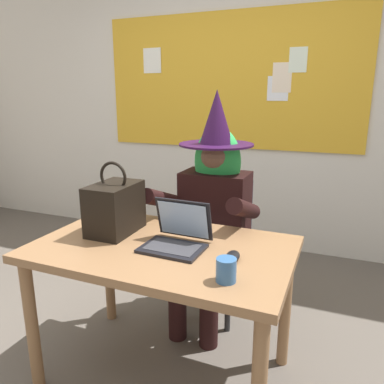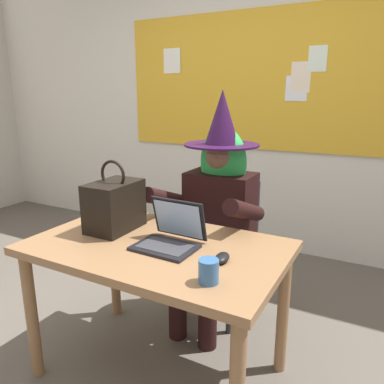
% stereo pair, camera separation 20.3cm
% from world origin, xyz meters
% --- Properties ---
extents(ground_plane, '(24.00, 24.00, 0.00)m').
position_xyz_m(ground_plane, '(0.00, 0.00, 0.00)').
color(ground_plane, '#5B544C').
extents(wall_back_bulletin, '(6.46, 2.13, 2.97)m').
position_xyz_m(wall_back_bulletin, '(0.00, 1.91, 1.50)').
color(wall_back_bulletin, silver).
rests_on(wall_back_bulletin, ground).
extents(desk_main, '(1.25, 0.78, 0.73)m').
position_xyz_m(desk_main, '(0.25, -0.03, 0.64)').
color(desk_main, '#8E6642').
rests_on(desk_main, ground).
extents(chair_at_desk, '(0.45, 0.45, 0.89)m').
position_xyz_m(chair_at_desk, '(0.29, 0.71, 0.50)').
color(chair_at_desk, '#2D3347').
rests_on(chair_at_desk, ground).
extents(person_costumed, '(0.60, 0.70, 1.47)m').
position_xyz_m(person_costumed, '(0.29, 0.59, 0.79)').
color(person_costumed, black).
rests_on(person_costumed, ground).
extents(laptop, '(0.30, 0.27, 0.21)m').
position_xyz_m(laptop, '(0.32, -0.02, 0.78)').
color(laptop, black).
rests_on(laptop, desk_main).
extents(computer_mouse, '(0.07, 0.11, 0.03)m').
position_xyz_m(computer_mouse, '(0.61, -0.07, 0.75)').
color(computer_mouse, black).
rests_on(computer_mouse, desk_main).
extents(handbag, '(0.20, 0.30, 0.38)m').
position_xyz_m(handbag, '(-0.06, 0.04, 0.87)').
color(handbag, black).
rests_on(handbag, desk_main).
extents(coffee_mug, '(0.08, 0.08, 0.09)m').
position_xyz_m(coffee_mug, '(0.63, -0.26, 0.78)').
color(coffee_mug, '#336099').
rests_on(coffee_mug, desk_main).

